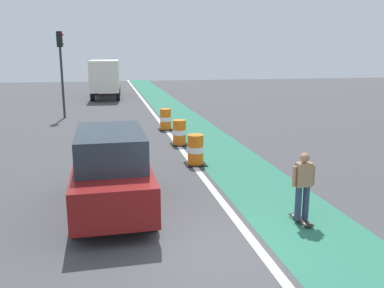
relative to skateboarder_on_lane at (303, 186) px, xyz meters
name	(u,v)px	position (x,y,z in m)	size (l,w,h in m)	color
ground_plane	(211,245)	(-2.36, -0.72, -0.91)	(100.00, 100.00, 0.00)	#424244
bike_lane_strip	(199,132)	(0.04, 11.28, -0.91)	(2.50, 80.00, 0.01)	#286B51
lane_divider_stripe	(169,134)	(-1.46, 11.28, -0.91)	(0.20, 80.00, 0.01)	silver
skateboarder_on_lane	(303,186)	(0.00, 0.00, 0.00)	(0.57, 0.81, 1.69)	black
parked_suv_nearest	(111,170)	(-4.34, 1.77, 0.12)	(1.97, 4.63, 2.04)	maroon
traffic_barrel_front	(196,150)	(-1.38, 5.46, -0.38)	(0.73, 0.73, 1.09)	orange
traffic_barrel_mid	(179,133)	(-1.39, 8.71, -0.38)	(0.73, 0.73, 1.09)	orange
traffic_barrel_back	(166,120)	(-1.49, 12.32, -0.38)	(0.73, 0.73, 1.09)	orange
delivery_truck_down_block	(106,76)	(-4.43, 28.39, 0.94)	(2.61, 7.69, 3.23)	silver
traffic_light_corner	(61,59)	(-6.95, 17.52, 2.59)	(0.41, 0.32, 5.10)	#2D2D2D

